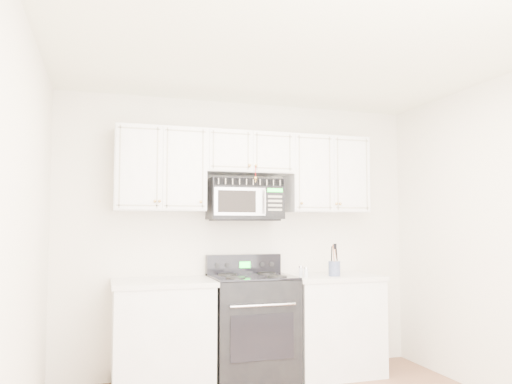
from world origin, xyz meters
name	(u,v)px	position (x,y,z in m)	size (l,w,h in m)	color
room	(316,240)	(0.00, 0.00, 1.30)	(3.51, 3.51, 2.61)	brown
base_cabinet_left	(162,338)	(-0.80, 1.44, 0.43)	(0.86, 0.65, 0.92)	white
base_cabinet_right	(332,327)	(0.80, 1.44, 0.43)	(0.86, 0.65, 0.92)	white
range	(252,326)	(0.00, 1.44, 0.48)	(0.73, 0.67, 1.11)	black
upper_cabinets	(247,168)	(0.00, 1.58, 1.93)	(2.44, 0.37, 0.75)	white
microwave	(245,199)	(-0.03, 1.57, 1.64)	(0.69, 0.39, 0.38)	black
utensil_crock	(334,268)	(0.77, 1.31, 0.99)	(0.11, 0.11, 0.29)	slate
shaker_salt	(306,272)	(0.47, 1.29, 0.97)	(0.04, 0.04, 0.09)	silver
shaker_pepper	(301,271)	(0.46, 1.37, 0.97)	(0.04, 0.04, 0.10)	silver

